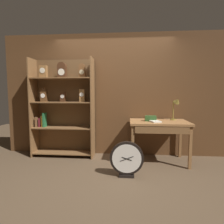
{
  "coord_description": "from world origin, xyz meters",
  "views": [
    {
      "loc": [
        0.32,
        -2.83,
        1.33
      ],
      "look_at": [
        0.03,
        0.59,
        1.0
      ],
      "focal_mm": 30.48,
      "sensor_mm": 36.0,
      "label": 1
    }
  ],
  "objects_px": {
    "open_repair_manual": "(155,121)",
    "round_clock_large": "(127,159)",
    "desk_lamp": "(176,104)",
    "toolbox_small": "(150,118)",
    "bookshelf": "(63,106)",
    "workbench": "(159,126)"
  },
  "relations": [
    {
      "from": "workbench",
      "to": "toolbox_small",
      "type": "height_order",
      "value": "toolbox_small"
    },
    {
      "from": "desk_lamp",
      "to": "toolbox_small",
      "type": "relative_size",
      "value": 2.17
    },
    {
      "from": "toolbox_small",
      "to": "bookshelf",
      "type": "bearing_deg",
      "value": 172.66
    },
    {
      "from": "bookshelf",
      "to": "toolbox_small",
      "type": "bearing_deg",
      "value": -7.34
    },
    {
      "from": "desk_lamp",
      "to": "round_clock_large",
      "type": "xyz_separation_m",
      "value": [
        -0.96,
        -0.88,
        -0.82
      ]
    },
    {
      "from": "bookshelf",
      "to": "toolbox_small",
      "type": "distance_m",
      "value": 1.84
    },
    {
      "from": "desk_lamp",
      "to": "open_repair_manual",
      "type": "bearing_deg",
      "value": -147.9
    },
    {
      "from": "workbench",
      "to": "bookshelf",
      "type": "bearing_deg",
      "value": 172.6
    },
    {
      "from": "open_repair_manual",
      "to": "round_clock_large",
      "type": "bearing_deg",
      "value": -147.78
    },
    {
      "from": "toolbox_small",
      "to": "desk_lamp",
      "type": "bearing_deg",
      "value": 15.76
    },
    {
      "from": "workbench",
      "to": "round_clock_large",
      "type": "height_order",
      "value": "workbench"
    },
    {
      "from": "bookshelf",
      "to": "toolbox_small",
      "type": "xyz_separation_m",
      "value": [
        1.82,
        -0.23,
        -0.21
      ]
    },
    {
      "from": "workbench",
      "to": "round_clock_large",
      "type": "relative_size",
      "value": 1.91
    },
    {
      "from": "open_repair_manual",
      "to": "round_clock_large",
      "type": "relative_size",
      "value": 0.38
    },
    {
      "from": "bookshelf",
      "to": "toolbox_small",
      "type": "height_order",
      "value": "bookshelf"
    },
    {
      "from": "desk_lamp",
      "to": "open_repair_manual",
      "type": "distance_m",
      "value": 0.6
    },
    {
      "from": "bookshelf",
      "to": "open_repair_manual",
      "type": "relative_size",
      "value": 9.33
    },
    {
      "from": "workbench",
      "to": "desk_lamp",
      "type": "relative_size",
      "value": 2.39
    },
    {
      "from": "round_clock_large",
      "to": "desk_lamp",
      "type": "bearing_deg",
      "value": 42.55
    },
    {
      "from": "workbench",
      "to": "desk_lamp",
      "type": "distance_m",
      "value": 0.57
    },
    {
      "from": "bookshelf",
      "to": "workbench",
      "type": "xyz_separation_m",
      "value": [
        1.98,
        -0.26,
        -0.36
      ]
    },
    {
      "from": "desk_lamp",
      "to": "round_clock_large",
      "type": "height_order",
      "value": "desk_lamp"
    }
  ]
}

